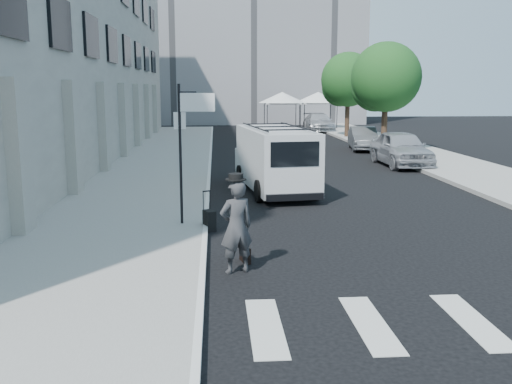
{
  "coord_description": "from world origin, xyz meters",
  "views": [
    {
      "loc": [
        -1.72,
        -11.06,
        3.55
      ],
      "look_at": [
        -0.85,
        1.21,
        1.3
      ],
      "focal_mm": 40.0,
      "sensor_mm": 36.0,
      "label": 1
    }
  ],
  "objects": [
    {
      "name": "ground",
      "position": [
        0.0,
        0.0,
        0.0
      ],
      "size": [
        120.0,
        120.0,
        0.0
      ],
      "primitive_type": "plane",
      "color": "black",
      "rests_on": "ground"
    },
    {
      "name": "sidewalk_left",
      "position": [
        -4.25,
        16.0,
        0.07
      ],
      "size": [
        4.5,
        48.0,
        0.15
      ],
      "primitive_type": "cube",
      "color": "gray",
      "rests_on": "ground"
    },
    {
      "name": "sidewalk_right",
      "position": [
        9.0,
        20.0,
        0.07
      ],
      "size": [
        4.0,
        56.0,
        0.15
      ],
      "primitive_type": "cube",
      "color": "gray",
      "rests_on": "ground"
    },
    {
      "name": "building_left",
      "position": [
        -11.5,
        18.0,
        6.0
      ],
      "size": [
        10.0,
        44.0,
        12.0
      ],
      "primitive_type": "cube",
      "color": "gray",
      "rests_on": "ground"
    },
    {
      "name": "sign_pole",
      "position": [
        -2.36,
        3.2,
        2.65
      ],
      "size": [
        1.03,
        0.07,
        3.5
      ],
      "color": "black",
      "rests_on": "sidewalk_left"
    },
    {
      "name": "tree_near",
      "position": [
        7.5,
        20.15,
        3.97
      ],
      "size": [
        3.8,
        3.83,
        6.03
      ],
      "color": "black",
      "rests_on": "ground"
    },
    {
      "name": "tree_far",
      "position": [
        7.5,
        29.15,
        3.97
      ],
      "size": [
        3.8,
        3.83,
        6.03
      ],
      "color": "black",
      "rests_on": "ground"
    },
    {
      "name": "tent_left",
      "position": [
        4.0,
        38.0,
        2.71
      ],
      "size": [
        4.0,
        4.0,
        3.2
      ],
      "color": "black",
      "rests_on": "ground"
    },
    {
      "name": "tent_right",
      "position": [
        7.2,
        38.5,
        2.71
      ],
      "size": [
        4.0,
        4.0,
        3.2
      ],
      "color": "black",
      "rests_on": "ground"
    },
    {
      "name": "businessman",
      "position": [
        -1.34,
        -0.39,
        0.92
      ],
      "size": [
        0.78,
        0.65,
        1.83
      ],
      "primitive_type": "imported",
      "rotation": [
        0.0,
        0.0,
        3.5
      ],
      "color": "#363639",
      "rests_on": "ground"
    },
    {
      "name": "briefcase",
      "position": [
        -1.14,
        0.28,
        0.17
      ],
      "size": [
        0.23,
        0.46,
        0.34
      ],
      "primitive_type": "cube",
      "rotation": [
        0.0,
        0.0,
        0.25
      ],
      "color": "black",
      "rests_on": "ground"
    },
    {
      "name": "suitcase",
      "position": [
        -1.9,
        2.94,
        0.27
      ],
      "size": [
        0.35,
        0.42,
        1.01
      ],
      "rotation": [
        0.0,
        0.0,
        0.42
      ],
      "color": "black",
      "rests_on": "ground"
    },
    {
      "name": "cargo_van",
      "position": [
        0.3,
        8.49,
        1.13
      ],
      "size": [
        2.56,
        5.91,
        2.17
      ],
      "rotation": [
        0.0,
        0.0,
        0.13
      ],
      "color": "silver",
      "rests_on": "ground"
    },
    {
      "name": "parked_car_a",
      "position": [
        6.8,
        14.57,
        0.81
      ],
      "size": [
        1.96,
        4.77,
        1.62
      ],
      "primitive_type": "imported",
      "rotation": [
        0.0,
        0.0,
        0.01
      ],
      "color": "#9D9FA5",
      "rests_on": "ground"
    },
    {
      "name": "parked_car_b",
      "position": [
        6.8,
        21.37,
        0.67
      ],
      "size": [
        1.93,
        4.2,
        1.33
      ],
      "primitive_type": "imported",
      "rotation": [
        0.0,
        0.0,
        -0.13
      ],
      "color": "#515458",
      "rests_on": "ground"
    },
    {
      "name": "parked_car_c",
      "position": [
        6.8,
        35.78,
        0.74
      ],
      "size": [
        2.1,
        5.08,
        1.47
      ],
      "primitive_type": "imported",
      "rotation": [
        0.0,
        0.0,
        0.01
      ],
      "color": "#ABAEB3",
      "rests_on": "ground"
    }
  ]
}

